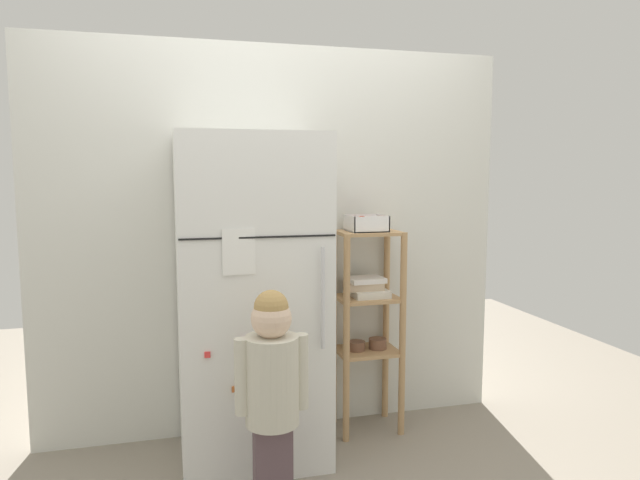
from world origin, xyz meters
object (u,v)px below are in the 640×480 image
refrigerator (251,299)px  pantry_shelf_unit (367,311)px  fruit_bin (365,224)px  child_standing (272,380)px

refrigerator → pantry_shelf_unit: refrigerator is taller
refrigerator → fruit_bin: bearing=13.1°
refrigerator → fruit_bin: size_ratio=8.13×
pantry_shelf_unit → child_standing: bearing=-134.5°
refrigerator → child_standing: size_ratio=1.69×
refrigerator → pantry_shelf_unit: 0.70m
fruit_bin → pantry_shelf_unit: bearing=-13.6°
pantry_shelf_unit → fruit_bin: size_ratio=5.62×
refrigerator → fruit_bin: refrigerator is taller
refrigerator → pantry_shelf_unit: size_ratio=1.45×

